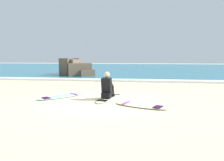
# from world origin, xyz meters

# --- Properties ---
(ground_plane) EXTENTS (80.00, 80.00, 0.00)m
(ground_plane) POSITION_xyz_m (0.00, 0.00, 0.00)
(ground_plane) COLOR beige
(sea) EXTENTS (80.00, 28.00, 0.10)m
(sea) POSITION_xyz_m (0.00, 20.26, 0.05)
(sea) COLOR teal
(sea) RESTS_ON ground
(breaking_foam) EXTENTS (80.00, 0.90, 0.11)m
(breaking_foam) POSITION_xyz_m (0.00, 6.56, 0.06)
(breaking_foam) COLOR white
(breaking_foam) RESTS_ON ground
(surfboard_main) EXTENTS (0.96, 2.13, 0.08)m
(surfboard_main) POSITION_xyz_m (0.13, 0.76, 0.04)
(surfboard_main) COLOR #EFE5C6
(surfboard_main) RESTS_ON ground
(surfer_seated) EXTENTS (0.44, 0.74, 0.95)m
(surfer_seated) POSITION_xyz_m (0.09, 0.61, 0.44)
(surfer_seated) COLOR black
(surfer_seated) RESTS_ON surfboard_main
(surfboard_spare_near) EXTENTS (1.64, 1.90, 0.08)m
(surfboard_spare_near) POSITION_xyz_m (-1.73, 0.80, 0.04)
(surfboard_spare_near) COLOR #9ED1E5
(surfboard_spare_near) RESTS_ON ground
(surfboard_spare_far) EXTENTS (1.86, 1.20, 0.08)m
(surfboard_spare_far) POSITION_xyz_m (1.31, -0.35, 0.04)
(surfboard_spare_far) COLOR #EFE5C6
(surfboard_spare_far) RESTS_ON ground
(rock_outcrop_distant) EXTENTS (3.06, 3.08, 1.40)m
(rock_outcrop_distant) POSITION_xyz_m (-3.84, 9.42, 0.56)
(rock_outcrop_distant) COLOR brown
(rock_outcrop_distant) RESTS_ON ground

